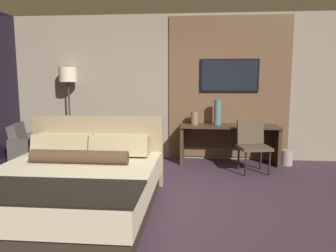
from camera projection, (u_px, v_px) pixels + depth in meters
ground_plane at (143, 207)px, 4.07m from camera, size 16.00×16.00×0.00m
wall_back_tv_panel at (172, 88)px, 6.41m from camera, size 7.20×0.09×2.80m
bed at (73, 185)px, 3.94m from camera, size 1.96×2.23×1.04m
desk at (229, 137)px, 6.14m from camera, size 1.81×0.57×0.72m
tv at (229, 75)px, 6.21m from camera, size 1.10×0.04×0.62m
desk_chair at (252, 141)px, 5.57m from camera, size 0.58×0.58×0.88m
armchair_by_window at (35, 152)px, 5.89m from camera, size 0.94×0.96×0.79m
floor_lamp at (68, 82)px, 6.32m from camera, size 0.34×0.34×1.80m
vase_tall at (218, 112)px, 6.12m from camera, size 0.13×0.13×0.47m
vase_short at (195, 118)px, 6.18m from camera, size 0.14×0.14×0.24m
waste_bin at (286, 157)px, 6.02m from camera, size 0.22×0.22×0.28m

